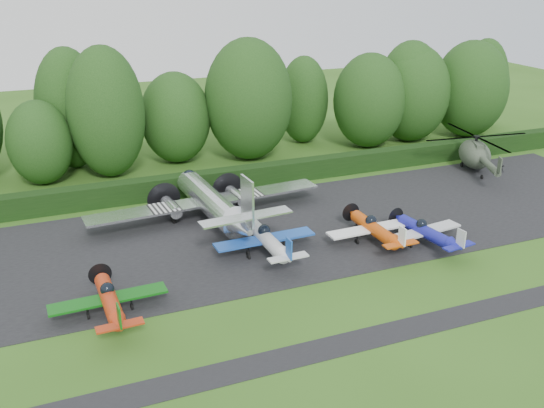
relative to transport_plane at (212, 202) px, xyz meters
name	(u,v)px	position (x,y,z in m)	size (l,w,h in m)	color
ground	(338,287)	(4.85, -13.68, -1.84)	(160.00, 160.00, 0.00)	#2F5518
apron	(282,231)	(4.85, -3.68, -1.84)	(70.00, 18.00, 0.01)	black
taxiway_verge	(385,334)	(4.85, -19.68, -1.84)	(70.00, 2.00, 0.00)	black
hedgerow	(239,187)	(4.85, 7.32, -1.84)	(90.00, 1.60, 2.00)	black
transport_plane	(212,202)	(0.00, 0.00, 0.00)	(20.57, 15.77, 6.59)	white
light_plane_red	(110,300)	(-9.98, -11.65, -0.67)	(7.28, 7.65, 2.80)	#B02F10
light_plane_white	(267,240)	(2.16, -7.31, -0.59)	(7.80, 8.20, 3.00)	silver
light_plane_orange	(375,229)	(10.70, -8.44, -0.66)	(7.36, 7.74, 2.83)	#C7490B
light_plane_blue	(426,232)	(14.15, -10.36, -0.71)	(7.08, 7.44, 2.72)	#191B96
helicopter	(475,152)	(29.64, 3.17, 0.14)	(11.46, 13.42, 3.69)	#364031
sign_board	(487,146)	(34.32, 6.82, -0.74)	(2.89, 0.11, 1.63)	#3F3326
tree_0	(369,101)	(23.58, 15.06, 3.64)	(8.35, 8.35, 10.98)	black
tree_1	(249,100)	(9.01, 15.87, 4.77)	(9.52, 9.52, 13.22)	black
tree_2	(176,118)	(1.29, 17.60, 3.07)	(7.50, 7.50, 9.83)	black
tree_3	(303,100)	(17.21, 19.46, 3.34)	(5.89, 5.89, 10.39)	black
tree_4	(410,91)	(29.41, 15.64, 4.17)	(7.88, 7.88, 12.04)	black
tree_7	(40,143)	(-12.66, 15.59, 2.32)	(6.21, 6.21, 8.34)	black
tree_8	(483,83)	(42.43, 18.12, 3.86)	(6.20, 6.20, 11.42)	black
tree_9	(106,113)	(-6.13, 15.48, 4.75)	(7.64, 7.64, 13.21)	black
tree_10	(470,89)	(37.49, 14.55, 4.06)	(9.09, 9.09, 11.82)	black
tree_12	(412,93)	(29.70, 15.55, 3.97)	(9.03, 9.03, 11.64)	black
tree_13	(70,109)	(-9.26, 19.64, 4.50)	(6.92, 6.92, 12.70)	black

